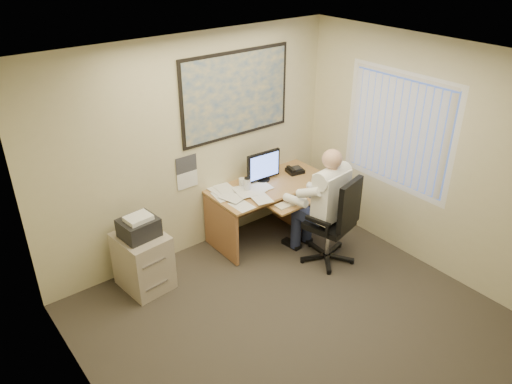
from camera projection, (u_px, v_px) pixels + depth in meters
room_shell at (327, 229)px, 4.38m from camera, size 4.00×4.50×2.70m
desk at (287, 197)px, 6.79m from camera, size 1.60×0.97×1.14m
world_map at (236, 95)px, 6.02m from camera, size 1.56×0.03×1.06m
wall_calendar at (187, 172)px, 6.01m from camera, size 0.28×0.01×0.42m
window_blinds at (398, 131)px, 5.91m from camera, size 0.06×1.40×1.30m
filing_cabinet at (143, 256)px, 5.63m from camera, size 0.54×0.63×0.94m
office_chair at (330, 238)px, 6.09m from camera, size 0.83×0.83×1.16m
person at (329, 206)px, 5.96m from camera, size 0.71×0.95×1.47m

